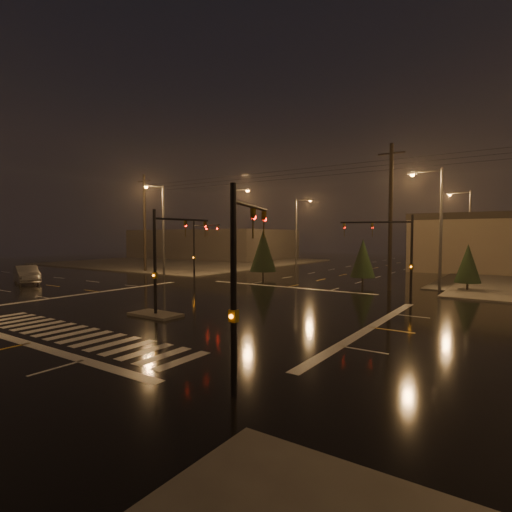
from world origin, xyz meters
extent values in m
plane|color=black|center=(0.00, 0.00, 0.00)|extent=(140.00, 140.00, 0.00)
cube|color=#43403C|center=(-30.00, 30.00, 0.06)|extent=(36.00, 36.00, 0.12)
cube|color=#43403C|center=(0.00, -4.00, 0.07)|extent=(3.00, 1.60, 0.15)
cube|color=beige|center=(0.00, -9.00, 0.01)|extent=(15.00, 2.60, 0.01)
cube|color=beige|center=(0.00, -11.00, 0.01)|extent=(16.00, 0.50, 0.01)
cube|color=beige|center=(0.00, 11.00, 0.01)|extent=(16.00, 0.50, 0.01)
cube|color=#413B3A|center=(-35.00, 42.00, 2.80)|extent=(30.00, 18.00, 5.60)
cylinder|color=black|center=(0.00, -4.00, 3.00)|extent=(0.18, 0.18, 6.00)
cylinder|color=black|center=(0.00, -1.75, 5.50)|extent=(0.12, 4.50, 0.12)
imported|color=#594707|center=(0.00, 0.27, 5.45)|extent=(0.16, 0.20, 1.00)
cube|color=#594707|center=(0.00, -4.00, 2.30)|extent=(0.25, 0.18, 0.35)
cylinder|color=black|center=(10.50, 10.50, 3.00)|extent=(0.18, 0.18, 6.00)
cylinder|color=black|center=(8.15, 9.64, 5.50)|extent=(4.74, 1.82, 0.12)
imported|color=#594707|center=(6.04, 8.88, 5.45)|extent=(0.24, 0.22, 1.00)
cube|color=#594707|center=(10.50, 10.50, 2.30)|extent=(0.25, 0.18, 0.35)
cylinder|color=black|center=(-10.50, 10.50, 3.00)|extent=(0.18, 0.18, 6.00)
cylinder|color=black|center=(-8.15, 9.64, 5.50)|extent=(4.74, 1.82, 0.12)
imported|color=#594707|center=(-6.04, 8.88, 5.45)|extent=(0.24, 0.22, 1.00)
cube|color=#594707|center=(-10.50, 10.50, 2.30)|extent=(0.25, 0.18, 0.35)
cylinder|color=black|center=(10.50, -10.50, 3.00)|extent=(0.18, 0.18, 6.00)
cylinder|color=black|center=(9.82, -8.62, 5.50)|extent=(1.48, 3.80, 0.12)
imported|color=#594707|center=(9.20, -6.93, 5.45)|extent=(0.22, 0.24, 1.00)
cube|color=#594707|center=(10.50, -10.50, 2.30)|extent=(0.25, 0.18, 0.35)
cylinder|color=#38383A|center=(-11.50, 18.00, 5.00)|extent=(0.24, 0.24, 10.00)
cylinder|color=#38383A|center=(-10.30, 18.00, 9.80)|extent=(2.40, 0.14, 0.14)
cube|color=#38383A|center=(-9.20, 18.00, 9.75)|extent=(0.70, 0.30, 0.18)
sphere|color=orange|center=(-9.20, 18.00, 9.62)|extent=(0.32, 0.32, 0.32)
cylinder|color=#38383A|center=(-11.50, 34.00, 5.00)|extent=(0.24, 0.24, 10.00)
cylinder|color=#38383A|center=(-10.30, 34.00, 9.80)|extent=(2.40, 0.14, 0.14)
cube|color=#38383A|center=(-9.20, 34.00, 9.75)|extent=(0.70, 0.30, 0.18)
sphere|color=orange|center=(-9.20, 34.00, 9.62)|extent=(0.32, 0.32, 0.32)
cylinder|color=#38383A|center=(11.50, 16.00, 5.00)|extent=(0.24, 0.24, 10.00)
cylinder|color=#38383A|center=(10.30, 16.00, 9.80)|extent=(2.40, 0.14, 0.14)
cube|color=#38383A|center=(9.20, 16.00, 9.75)|extent=(0.70, 0.30, 0.18)
sphere|color=orange|center=(9.20, 16.00, 9.62)|extent=(0.32, 0.32, 0.32)
cylinder|color=#38383A|center=(11.50, 36.00, 5.00)|extent=(0.24, 0.24, 10.00)
cylinder|color=#38383A|center=(10.30, 36.00, 9.80)|extent=(2.40, 0.14, 0.14)
cube|color=#38383A|center=(9.20, 36.00, 9.75)|extent=(0.70, 0.30, 0.18)
sphere|color=orange|center=(9.20, 36.00, 9.62)|extent=(0.32, 0.32, 0.32)
cylinder|color=#38383A|center=(-16.00, 11.50, 5.00)|extent=(0.24, 0.24, 10.00)
cylinder|color=#38383A|center=(-16.00, 10.30, 9.80)|extent=(0.14, 2.40, 0.14)
cube|color=#38383A|center=(-16.00, 9.20, 9.75)|extent=(0.30, 0.70, 0.18)
sphere|color=orange|center=(-16.00, 9.20, 9.62)|extent=(0.32, 0.32, 0.32)
cylinder|color=black|center=(-22.00, 14.00, 6.00)|extent=(0.32, 0.32, 12.00)
cube|color=black|center=(-22.00, 14.00, 11.20)|extent=(2.20, 0.12, 0.12)
cylinder|color=black|center=(8.00, 14.00, 6.00)|extent=(0.32, 0.32, 12.00)
cube|color=black|center=(8.00, 14.00, 11.20)|extent=(2.20, 0.12, 0.12)
cylinder|color=black|center=(13.40, 17.06, 0.35)|extent=(0.18, 0.18, 0.70)
cone|color=black|center=(13.40, 17.06, 2.27)|extent=(2.01, 2.01, 3.14)
cylinder|color=black|center=(-5.92, 16.26, 0.35)|extent=(0.18, 0.18, 0.70)
cone|color=black|center=(-5.92, 16.26, 2.91)|extent=(2.83, 2.83, 4.42)
cylinder|color=black|center=(4.95, 16.28, 0.35)|extent=(0.18, 0.18, 0.70)
cone|color=black|center=(4.95, 16.28, 2.46)|extent=(2.25, 2.25, 3.51)
imported|color=slate|center=(-22.02, -0.27, 0.84)|extent=(5.38, 3.32, 1.67)
camera|label=1|loc=(17.22, -19.32, 4.56)|focal=28.00mm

